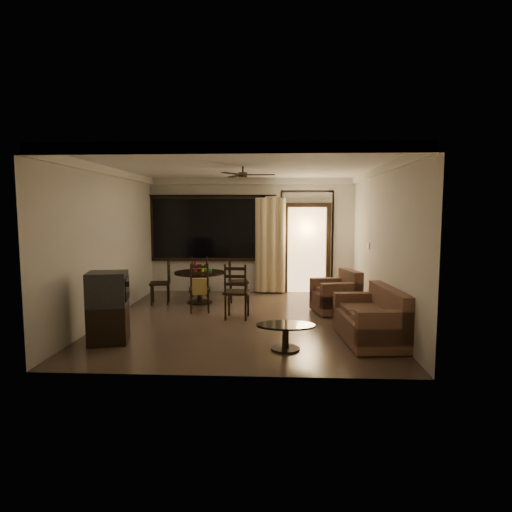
# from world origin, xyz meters

# --- Properties ---
(ground) EXTENTS (5.50, 5.50, 0.00)m
(ground) POSITION_xyz_m (0.00, 0.00, 0.00)
(ground) COLOR #7F6651
(ground) RESTS_ON ground
(room_shell) EXTENTS (5.50, 6.70, 5.50)m
(room_shell) POSITION_xyz_m (0.59, 1.77, 1.83)
(room_shell) COLOR beige
(room_shell) RESTS_ON ground
(dining_table) EXTENTS (1.09, 1.09, 0.90)m
(dining_table) POSITION_xyz_m (-1.07, 1.41, 0.54)
(dining_table) COLOR black
(dining_table) RESTS_ON ground
(dining_chair_west) EXTENTS (0.49, 0.49, 0.95)m
(dining_chair_west) POSITION_xyz_m (-1.89, 1.26, 0.28)
(dining_chair_west) COLOR black
(dining_chair_west) RESTS_ON ground
(dining_chair_east) EXTENTS (0.49, 0.49, 0.95)m
(dining_chair_east) POSITION_xyz_m (-0.24, 1.55, 0.28)
(dining_chair_east) COLOR black
(dining_chair_east) RESTS_ON ground
(dining_chair_south) EXTENTS (0.49, 0.53, 0.95)m
(dining_chair_south) POSITION_xyz_m (-0.91, 0.56, 0.31)
(dining_chair_south) COLOR black
(dining_chair_south) RESTS_ON ground
(dining_chair_north) EXTENTS (0.49, 0.49, 0.95)m
(dining_chair_north) POSITION_xyz_m (-1.21, 2.18, 0.28)
(dining_chair_north) COLOR black
(dining_chair_north) RESTS_ON ground
(tv_cabinet) EXTENTS (0.67, 0.62, 1.09)m
(tv_cabinet) POSITION_xyz_m (-1.94, -1.51, 0.55)
(tv_cabinet) COLOR black
(tv_cabinet) RESTS_ON ground
(sofa) EXTENTS (0.94, 1.58, 0.81)m
(sofa) POSITION_xyz_m (2.11, -1.23, 0.32)
(sofa) COLOR #492B22
(sofa) RESTS_ON ground
(armchair) EXTENTS (0.98, 0.98, 0.82)m
(armchair) POSITION_xyz_m (1.83, 0.66, 0.34)
(armchair) COLOR #492B22
(armchair) RESTS_ON ground
(coffee_table) EXTENTS (0.85, 0.51, 0.37)m
(coffee_table) POSITION_xyz_m (0.75, -1.71, 0.25)
(coffee_table) COLOR black
(coffee_table) RESTS_ON ground
(side_chair) EXTENTS (0.49, 0.49, 1.04)m
(side_chair) POSITION_xyz_m (-0.12, 0.06, 0.31)
(side_chair) COLOR black
(side_chair) RESTS_ON ground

